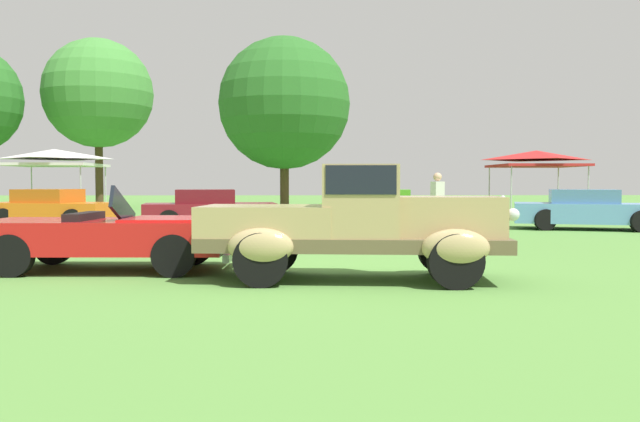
{
  "coord_description": "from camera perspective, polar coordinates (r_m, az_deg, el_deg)",
  "views": [
    {
      "loc": [
        -0.61,
        -10.16,
        1.46
      ],
      "look_at": [
        -0.34,
        0.71,
        0.97
      ],
      "focal_mm": 36.78,
      "sensor_mm": 36.0,
      "label": 1
    }
  ],
  "objects": [
    {
      "name": "ground_plane",
      "position": [
        10.28,
        2.01,
        -5.57
      ],
      "size": [
        120.0,
        120.0,
        0.0
      ],
      "primitive_type": "plane",
      "color": "#568C3D"
    },
    {
      "name": "feature_pickup_truck",
      "position": [
        9.66,
        3.09,
        -0.92
      ],
      "size": [
        4.63,
        2.11,
        1.7
      ],
      "color": "brown",
      "rests_on": "ground_plane"
    },
    {
      "name": "neighbor_convertible",
      "position": [
        11.25,
        -17.39,
        -2.02
      ],
      "size": [
        4.14,
        1.85,
        1.4
      ],
      "color": "red",
      "rests_on": "ground_plane"
    },
    {
      "name": "show_car_orange",
      "position": [
        22.34,
        -22.31,
        0.18
      ],
      "size": [
        4.18,
        2.5,
        1.22
      ],
      "color": "orange",
      "rests_on": "ground_plane"
    },
    {
      "name": "show_car_burgundy",
      "position": [
        20.19,
        -9.6,
        0.1
      ],
      "size": [
        4.16,
        2.26,
        1.22
      ],
      "color": "maroon",
      "rests_on": "ground_plane"
    },
    {
      "name": "show_car_lime",
      "position": [
        19.96,
        5.7,
        0.09
      ],
      "size": [
        4.17,
        2.24,
        1.22
      ],
      "color": "#60C62D",
      "rests_on": "ground_plane"
    },
    {
      "name": "show_car_skyblue",
      "position": [
        21.48,
        22.29,
        0.09
      ],
      "size": [
        4.67,
        2.91,
        1.22
      ],
      "color": "#669EDB",
      "rests_on": "ground_plane"
    },
    {
      "name": "spectator_near_truck",
      "position": [
        17.26,
        10.17,
        0.73
      ],
      "size": [
        0.31,
        0.44,
        1.69
      ],
      "color": "#9E998E",
      "rests_on": "ground_plane"
    },
    {
      "name": "canopy_tent_left_field",
      "position": [
        27.27,
        -22.12,
        4.41
      ],
      "size": [
        3.33,
        3.33,
        2.71
      ],
      "color": "#B7B7BC",
      "rests_on": "ground_plane"
    },
    {
      "name": "canopy_tent_center_field",
      "position": [
        27.81,
        18.32,
        4.43
      ],
      "size": [
        3.29,
        3.29,
        2.71
      ],
      "color": "#B7B7BC",
      "rests_on": "ground_plane"
    },
    {
      "name": "treeline_mid_left",
      "position": [
        39.78,
        -18.75,
        9.65
      ],
      "size": [
        6.16,
        6.16,
        9.55
      ],
      "color": "#47331E",
      "rests_on": "ground_plane"
    },
    {
      "name": "treeline_center",
      "position": [
        32.71,
        -3.12,
        9.32
      ],
      "size": [
        6.49,
        6.49,
        8.55
      ],
      "color": "#47331E",
      "rests_on": "ground_plane"
    }
  ]
}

